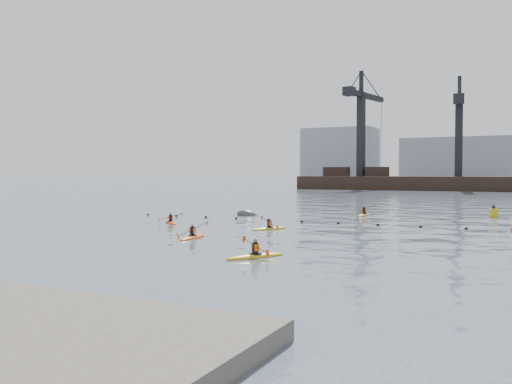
% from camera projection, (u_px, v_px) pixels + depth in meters
% --- Properties ---
extents(ground, '(400.00, 400.00, 0.00)m').
position_uv_depth(ground, '(137.00, 270.00, 21.26)').
color(ground, '#3A4455').
rests_on(ground, ground).
extents(float_line, '(33.24, 0.73, 0.24)m').
position_uv_depth(float_line, '(321.00, 222.00, 41.61)').
color(float_line, black).
rests_on(float_line, ground).
extents(barge_pier, '(72.00, 19.30, 29.50)m').
position_uv_depth(barge_pier, '(457.00, 182.00, 119.52)').
color(barge_pier, black).
rests_on(barge_pier, ground).
extents(skyline, '(141.00, 28.00, 22.00)m').
position_uv_depth(skyline, '(483.00, 154.00, 154.12)').
color(skyline, gray).
rests_on(skyline, ground).
extents(kayaker_0, '(2.09, 3.05, 1.20)m').
position_uv_depth(kayaker_0, '(192.00, 237.00, 31.74)').
color(kayaker_0, '#EE5716').
rests_on(kayaker_0, ground).
extents(kayaker_1, '(2.10, 2.97, 1.04)m').
position_uv_depth(kayaker_1, '(255.00, 255.00, 24.45)').
color(kayaker_1, gold).
rests_on(kayaker_1, ground).
extents(kayaker_2, '(2.54, 2.33, 0.97)m').
position_uv_depth(kayaker_2, '(171.00, 222.00, 41.09)').
color(kayaker_2, red).
rests_on(kayaker_2, ground).
extents(kayaker_3, '(1.86, 2.77, 1.02)m').
position_uv_depth(kayaker_3, '(269.00, 228.00, 36.64)').
color(kayaker_3, yellow).
rests_on(kayaker_3, ground).
extents(kayaker_5, '(2.25, 3.24, 1.29)m').
position_uv_depth(kayaker_5, '(364.00, 214.00, 48.65)').
color(kayaker_5, orange).
rests_on(kayaker_5, ground).
extents(mooring_buoy, '(2.40, 1.92, 1.36)m').
position_uv_depth(mooring_buoy, '(247.00, 215.00, 48.88)').
color(mooring_buoy, '#37393C').
rests_on(mooring_buoy, ground).
extents(nav_buoy, '(0.71, 0.71, 1.30)m').
position_uv_depth(nav_buoy, '(493.00, 213.00, 46.63)').
color(nav_buoy, orange).
rests_on(nav_buoy, ground).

